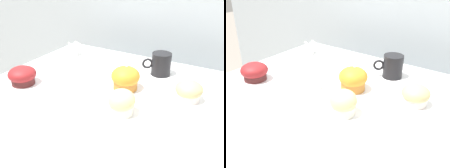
% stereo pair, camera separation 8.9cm
% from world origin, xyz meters
% --- Properties ---
extents(wall_back, '(3.20, 0.10, 1.80)m').
position_xyz_m(wall_back, '(0.00, 0.60, 0.90)').
color(wall_back, '#A8B2B7').
rests_on(wall_back, ground).
extents(muffin_front_center, '(0.10, 0.10, 0.09)m').
position_xyz_m(muffin_front_center, '(0.00, -0.02, 0.98)').
color(muffin_front_center, '#C07A33').
rests_on(muffin_front_center, display_counter).
extents(muffin_back_left, '(0.09, 0.09, 0.07)m').
position_xyz_m(muffin_back_left, '(0.22, 0.01, 0.98)').
color(muffin_back_left, silver).
rests_on(muffin_back_left, display_counter).
extents(muffin_back_right, '(0.10, 0.10, 0.07)m').
position_xyz_m(muffin_back_right, '(-0.35, -0.18, 0.98)').
color(muffin_back_right, '#4E2121').
rests_on(muffin_back_right, display_counter).
extents(muffin_front_left, '(0.08, 0.08, 0.08)m').
position_xyz_m(muffin_front_left, '(0.07, -0.18, 0.98)').
color(muffin_front_left, white).
rests_on(muffin_front_left, display_counter).
extents(coffee_cup, '(0.11, 0.09, 0.09)m').
position_xyz_m(coffee_cup, '(0.06, 0.16, 0.99)').
color(coffee_cup, black).
rests_on(coffee_cup, display_counter).
extents(serving_plate, '(0.17, 0.17, 0.01)m').
position_xyz_m(serving_plate, '(-0.17, -0.11, 0.95)').
color(serving_plate, white).
rests_on(serving_plate, display_counter).
extents(price_card, '(0.06, 0.06, 0.06)m').
position_xyz_m(price_card, '(-0.38, 0.17, 0.97)').
color(price_card, white).
rests_on(price_card, display_counter).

